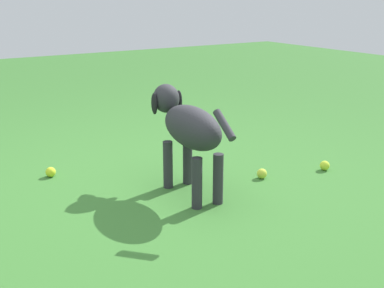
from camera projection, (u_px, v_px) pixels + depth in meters
name	position (u px, v px, depth m)	size (l,w,h in m)	color
ground	(146.00, 191.00, 3.07)	(14.00, 14.00, 0.00)	#38722D
dog	(188.00, 127.00, 2.94)	(0.92, 0.24, 0.62)	#2D2D33
tennis_ball_0	(51.00, 172.00, 3.30)	(0.07, 0.07, 0.07)	#C8DC2A
tennis_ball_1	(325.00, 166.00, 3.42)	(0.07, 0.07, 0.07)	#BFDC32
tennis_ball_2	(262.00, 174.00, 3.27)	(0.07, 0.07, 0.07)	#C0D33D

